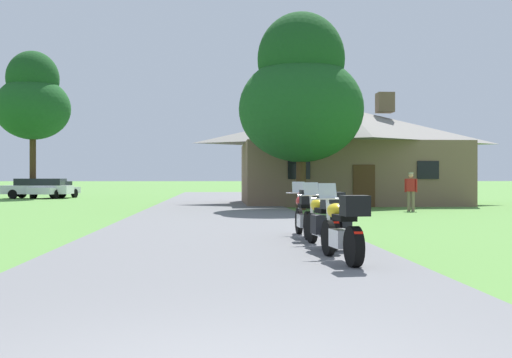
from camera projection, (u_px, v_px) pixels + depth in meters
ground_plane at (218, 216)px, 24.05m from camera, size 500.00×500.00×0.00m
asphalt_driveway at (218, 219)px, 22.05m from camera, size 6.40×80.00×0.06m
motorcycle_yellow_nearest_to_camera at (343, 228)px, 10.45m from camera, size 0.70×2.08×1.30m
motorcycle_yellow_second_in_row at (325, 220)px, 12.60m from camera, size 0.87×2.08×1.30m
motorcycle_red_farthest_in_row at (305, 213)px, 14.86m from camera, size 0.66×2.08×1.30m
stone_lodge at (348, 155)px, 35.14m from camera, size 12.22×8.04×6.18m
bystander_red_shirt_near_lodge at (411, 189)px, 27.61m from camera, size 0.50×0.36×1.69m
tree_left_far at (33, 100)px, 44.82m from camera, size 5.22×5.22×10.42m
tree_by_lodge_front at (301, 94)px, 28.63m from camera, size 5.63×5.63×8.92m
parked_white_suv_far_left at (39, 187)px, 44.61m from camera, size 4.70×2.12×1.40m
parked_white_sedan_far_left at (55, 189)px, 45.18m from camera, size 2.93×4.55×1.20m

